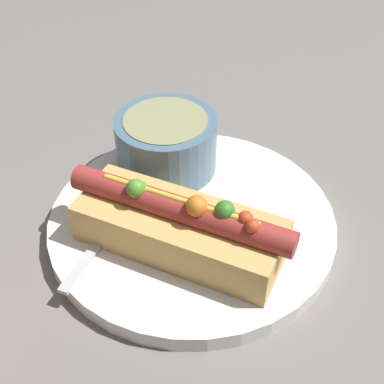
# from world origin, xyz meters

# --- Properties ---
(ground_plane) EXTENTS (4.00, 4.00, 0.00)m
(ground_plane) POSITION_xyz_m (0.00, 0.00, 0.00)
(ground_plane) COLOR slate
(dinner_plate) EXTENTS (0.26, 0.26, 0.02)m
(dinner_plate) POSITION_xyz_m (0.00, 0.00, 0.01)
(dinner_plate) COLOR white
(dinner_plate) RESTS_ON ground_plane
(hot_dog) EXTENTS (0.19, 0.12, 0.06)m
(hot_dog) POSITION_xyz_m (-0.01, -0.04, 0.04)
(hot_dog) COLOR tan
(hot_dog) RESTS_ON dinner_plate
(soup_bowl) EXTENTS (0.10, 0.10, 0.06)m
(soup_bowl) POSITION_xyz_m (-0.03, 0.07, 0.05)
(soup_bowl) COLOR slate
(soup_bowl) RESTS_ON dinner_plate
(spoon) EXTENTS (0.06, 0.15, 0.01)m
(spoon) POSITION_xyz_m (-0.06, 0.01, 0.02)
(spoon) COLOR #B7B7BC
(spoon) RESTS_ON dinner_plate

